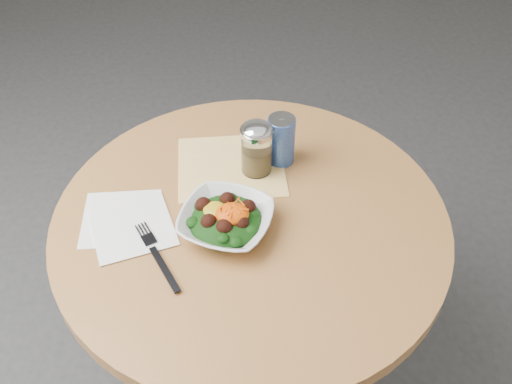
% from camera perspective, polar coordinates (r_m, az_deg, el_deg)
% --- Properties ---
extents(ground, '(6.00, 6.00, 0.00)m').
position_cam_1_polar(ground, '(1.91, -0.39, -17.96)').
color(ground, '#303032').
rests_on(ground, ground).
extents(table, '(0.90, 0.90, 0.75)m').
position_cam_1_polar(table, '(1.44, -0.50, -7.71)').
color(table, black).
rests_on(table, ground).
extents(cloth_napkin, '(0.26, 0.24, 0.00)m').
position_cam_1_polar(cloth_napkin, '(1.41, -2.51, 2.57)').
color(cloth_napkin, '#ED9E0C').
rests_on(cloth_napkin, table).
extents(paper_napkins, '(0.22, 0.22, 0.00)m').
position_cam_1_polar(paper_napkins, '(1.31, -12.80, -3.00)').
color(paper_napkins, white).
rests_on(paper_napkins, table).
extents(salad_bowl, '(0.26, 0.26, 0.07)m').
position_cam_1_polar(salad_bowl, '(1.25, -3.01, -2.84)').
color(salad_bowl, silver).
rests_on(salad_bowl, table).
extents(fork, '(0.10, 0.20, 0.00)m').
position_cam_1_polar(fork, '(1.23, -9.93, -6.13)').
color(fork, black).
rests_on(fork, table).
extents(spice_shaker, '(0.08, 0.08, 0.14)m').
position_cam_1_polar(spice_shaker, '(1.36, 0.05, 4.36)').
color(spice_shaker, silver).
rests_on(spice_shaker, table).
extents(beverage_can, '(0.07, 0.07, 0.13)m').
position_cam_1_polar(beverage_can, '(1.39, 2.52, 5.24)').
color(beverage_can, navy).
rests_on(beverage_can, table).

